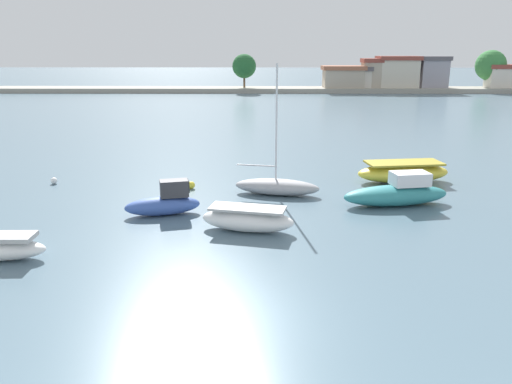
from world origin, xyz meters
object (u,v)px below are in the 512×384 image
moored_boat_2 (248,219)px  moored_boat_5 (403,172)px  moored_boat_1 (165,203)px  moored_boat_4 (398,193)px  mooring_buoy_1 (54,181)px  moored_boat_3 (277,186)px  mooring_buoy_0 (191,185)px

moored_boat_2 → moored_boat_5: (8.77, 8.18, 0.07)m
moored_boat_1 → moored_boat_4: bearing=-6.5°
mooring_buoy_1 → moored_boat_2: bearing=-33.9°
moored_boat_1 → moored_boat_5: (12.66, 6.06, 0.01)m
moored_boat_1 → moored_boat_3: (5.29, 3.37, -0.11)m
moored_boat_1 → moored_boat_3: 6.28m
moored_boat_1 → moored_boat_2: bearing=-43.3°
moored_boat_2 → moored_boat_4: size_ratio=0.75×
moored_boat_4 → moored_boat_2: bearing=-163.1°
moored_boat_3 → mooring_buoy_0: size_ratio=16.27×
moored_boat_1 → moored_boat_3: size_ratio=0.54×
mooring_buoy_0 → moored_boat_1: bearing=-97.8°
moored_boat_2 → mooring_buoy_1: 13.57m
moored_boat_3 → mooring_buoy_1: bearing=-177.8°
moored_boat_3 → moored_boat_2: bearing=-92.8°
moored_boat_1 → moored_boat_5: 14.04m
moored_boat_4 → mooring_buoy_0: size_ratio=13.33×
moored_boat_4 → moored_boat_5: (1.48, 4.44, -0.03)m
moored_boat_4 → mooring_buoy_1: size_ratio=14.91×
moored_boat_1 → moored_boat_2: moored_boat_1 is taller
moored_boat_4 → mooring_buoy_0: (-10.57, 2.86, -0.40)m
moored_boat_2 → mooring_buoy_0: moored_boat_2 is taller
moored_boat_2 → mooring_buoy_0: size_ratio=10.02×
moored_boat_4 → mooring_buoy_0: moored_boat_4 is taller
moored_boat_1 → moored_boat_4: (11.18, 1.62, 0.03)m
mooring_buoy_0 → moored_boat_4: bearing=-15.1°
moored_boat_1 → mooring_buoy_0: moored_boat_1 is taller
moored_boat_4 → moored_boat_5: 4.68m
moored_boat_3 → mooring_buoy_1: moored_boat_3 is taller
moored_boat_5 → moored_boat_1: bearing=-162.1°
moored_boat_3 → moored_boat_5: moored_boat_3 is taller
moored_boat_4 → moored_boat_3: bearing=153.1°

